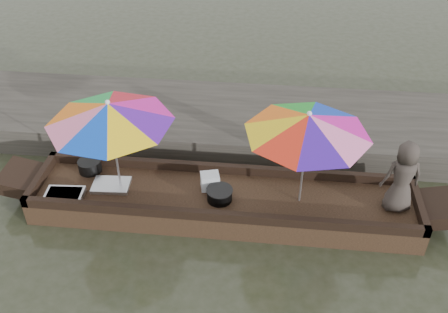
# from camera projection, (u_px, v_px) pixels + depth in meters

# --- Properties ---
(water) EXTENTS (80.00, 80.00, 0.00)m
(water) POSITION_uv_depth(u_px,v_px,m) (223.00, 212.00, 7.77)
(water) COLOR #282D1B
(water) RESTS_ON ground
(dock) EXTENTS (22.00, 2.20, 0.50)m
(dock) POSITION_uv_depth(u_px,v_px,m) (236.00, 123.00, 9.38)
(dock) COLOR #2D2B26
(dock) RESTS_ON ground
(boat_hull) EXTENTS (5.84, 1.20, 0.35)m
(boat_hull) POSITION_uv_depth(u_px,v_px,m) (223.00, 203.00, 7.66)
(boat_hull) COLOR black
(boat_hull) RESTS_ON water
(cooking_pot) EXTENTS (0.37, 0.37, 0.19)m
(cooking_pot) POSITION_uv_depth(u_px,v_px,m) (90.00, 166.00, 7.98)
(cooking_pot) COLOR black
(cooking_pot) RESTS_ON boat_hull
(tray_crayfish) EXTENTS (0.59, 0.43, 0.09)m
(tray_crayfish) POSITION_uv_depth(u_px,v_px,m) (64.00, 196.00, 7.47)
(tray_crayfish) COLOR silver
(tray_crayfish) RESTS_ON boat_hull
(tray_scallop) EXTENTS (0.59, 0.43, 0.06)m
(tray_scallop) POSITION_uv_depth(u_px,v_px,m) (111.00, 185.00, 7.70)
(tray_scallop) COLOR silver
(tray_scallop) RESTS_ON boat_hull
(charcoal_grill) EXTENTS (0.38, 0.38, 0.18)m
(charcoal_grill) POSITION_uv_depth(u_px,v_px,m) (220.00, 195.00, 7.42)
(charcoal_grill) COLOR black
(charcoal_grill) RESTS_ON boat_hull
(supply_bag) EXTENTS (0.33, 0.28, 0.26)m
(supply_bag) POSITION_uv_depth(u_px,v_px,m) (210.00, 181.00, 7.62)
(supply_bag) COLOR silver
(supply_bag) RESTS_ON boat_hull
(vendor) EXTENTS (0.61, 0.45, 1.15)m
(vendor) POSITION_uv_depth(u_px,v_px,m) (402.00, 177.00, 6.99)
(vendor) COLOR #362F2A
(vendor) RESTS_ON boat_hull
(umbrella_bow) EXTENTS (2.20, 2.20, 1.55)m
(umbrella_bow) POSITION_uv_depth(u_px,v_px,m) (115.00, 147.00, 7.24)
(umbrella_bow) COLOR #E5149D
(umbrella_bow) RESTS_ON boat_hull
(umbrella_stern) EXTENTS (2.03, 2.03, 1.55)m
(umbrella_stern) POSITION_uv_depth(u_px,v_px,m) (304.00, 159.00, 7.00)
(umbrella_stern) COLOR #E514A3
(umbrella_stern) RESTS_ON boat_hull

